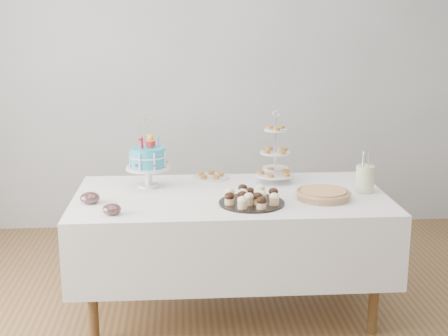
{
  "coord_description": "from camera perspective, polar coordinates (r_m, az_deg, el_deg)",
  "views": [
    {
      "loc": [
        -0.3,
        -3.39,
        1.84
      ],
      "look_at": [
        -0.04,
        0.3,
        0.94
      ],
      "focal_mm": 50.0,
      "sensor_mm": 36.0,
      "label": 1
    }
  ],
  "objects": [
    {
      "name": "pie",
      "position": [
        3.8,
        9.06,
        -2.35
      ],
      "size": [
        0.33,
        0.33,
        0.05
      ],
      "color": "tan",
      "rests_on": "table"
    },
    {
      "name": "walls",
      "position": [
        3.44,
        1.04,
        5.51
      ],
      "size": [
        5.04,
        4.04,
        2.7
      ],
      "color": "#929497",
      "rests_on": "floor"
    },
    {
      "name": "cupcake_tray",
      "position": [
        3.65,
        2.55,
        -2.66
      ],
      "size": [
        0.39,
        0.39,
        0.09
      ],
      "color": "black",
      "rests_on": "table"
    },
    {
      "name": "table",
      "position": [
        3.92,
        0.6,
        -5.61
      ],
      "size": [
        1.92,
        1.02,
        0.77
      ],
      "color": "silver",
      "rests_on": "floor"
    },
    {
      "name": "utensil_pitcher",
      "position": [
        3.98,
        12.78,
        -0.89
      ],
      "size": [
        0.12,
        0.11,
        0.26
      ],
      "rotation": [
        0.0,
        0.0,
        0.27
      ],
      "color": "white",
      "rests_on": "table"
    },
    {
      "name": "tiered_stand",
      "position": [
        4.09,
        4.71,
        1.38
      ],
      "size": [
        0.25,
        0.25,
        0.48
      ],
      "color": "silver",
      "rests_on": "table"
    },
    {
      "name": "floor",
      "position": [
        3.87,
        0.95,
        -14.69
      ],
      "size": [
        5.0,
        5.0,
        0.0
      ],
      "primitive_type": "plane",
      "color": "brown",
      "rests_on": "ground"
    },
    {
      "name": "jam_bowl_a",
      "position": [
        3.51,
        -10.22,
        -3.74
      ],
      "size": [
        0.1,
        0.1,
        0.06
      ],
      "color": "silver",
      "rests_on": "table"
    },
    {
      "name": "birthday_cake",
      "position": [
        4.02,
        -6.93,
        -0.07
      ],
      "size": [
        0.29,
        0.29,
        0.44
      ],
      "rotation": [
        0.0,
        0.0,
        0.39
      ],
      "color": "silver",
      "rests_on": "table"
    },
    {
      "name": "pastry_plate",
      "position": [
        4.23,
        -1.24,
        -0.74
      ],
      "size": [
        0.24,
        0.24,
        0.04
      ],
      "color": "silver",
      "rests_on": "table"
    },
    {
      "name": "jam_bowl_b",
      "position": [
        3.74,
        -12.16,
        -2.7
      ],
      "size": [
        0.12,
        0.12,
        0.07
      ],
      "color": "silver",
      "rests_on": "table"
    },
    {
      "name": "plate_stack",
      "position": [
        4.27,
        4.74,
        -0.39
      ],
      "size": [
        0.18,
        0.18,
        0.07
      ],
      "color": "silver",
      "rests_on": "table"
    }
  ]
}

